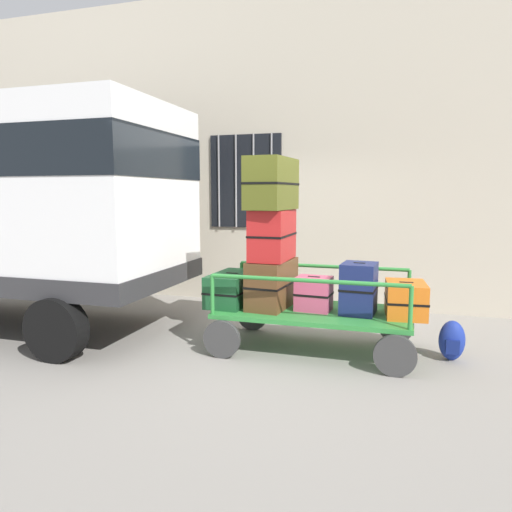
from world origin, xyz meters
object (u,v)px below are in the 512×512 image
suitcase_midleft_middle (273,235)px  suitcase_left_bottom (232,288)px  suitcase_center_bottom (314,294)px  van (16,196)px  luggage_cart (313,317)px  suitcase_midleft_bottom (272,283)px  suitcase_midleft_top (272,184)px  suitcase_right_bottom (406,299)px  suitcase_midright_bottom (359,288)px  backpack (452,341)px

suitcase_midleft_middle → suitcase_left_bottom: bearing=-178.6°
suitcase_left_bottom → suitcase_center_bottom: 1.00m
van → luggage_cart: van is taller
suitcase_midleft_bottom → van: bearing=-177.2°
suitcase_midleft_top → suitcase_right_bottom: suitcase_midleft_top is taller
luggage_cart → suitcase_midright_bottom: (0.50, 0.00, 0.37)m
van → suitcase_left_bottom: van is taller
luggage_cart → suitcase_left_bottom: 1.04m
luggage_cart → suitcase_midleft_middle: 1.07m
van → suitcase_midleft_top: size_ratio=5.23×
suitcase_center_bottom → backpack: bearing=3.7°
suitcase_midleft_bottom → suitcase_midleft_middle: (0.00, 0.02, 0.57)m
luggage_cart → suitcase_right_bottom: (1.00, 0.03, 0.27)m
luggage_cart → suitcase_midleft_top: bearing=-178.9°
van → suitcase_midleft_middle: bearing=3.0°
van → suitcase_left_bottom: (2.99, 0.17, -1.10)m
suitcase_midleft_top → suitcase_right_bottom: bearing=1.6°
suitcase_right_bottom → suitcase_midleft_top: bearing=-178.4°
luggage_cart → backpack: bearing=3.5°
van → suitcase_midleft_bottom: bearing=2.8°
suitcase_left_bottom → suitcase_midleft_top: size_ratio=0.98×
suitcase_midleft_bottom → suitcase_center_bottom: size_ratio=1.92×
suitcase_midleft_bottom → suitcase_midleft_middle: size_ratio=1.09×
suitcase_center_bottom → van: bearing=-178.0°
suitcase_left_bottom → suitcase_midright_bottom: 1.51m
suitcase_midleft_top → suitcase_midright_bottom: suitcase_midleft_top is taller
suitcase_midleft_bottom → suitcase_right_bottom: (1.51, 0.01, -0.09)m
suitcase_right_bottom → suitcase_left_bottom: bearing=-179.9°
suitcase_left_bottom → backpack: 2.54m
suitcase_midleft_top → suitcase_center_bottom: size_ratio=2.00×
suitcase_right_bottom → luggage_cart: bearing=-178.2°
suitcase_midleft_bottom → suitcase_midleft_top: suitcase_midleft_top is taller
suitcase_left_bottom → suitcase_midleft_middle: bearing=1.4°
luggage_cart → suitcase_center_bottom: (0.00, -0.01, 0.28)m
suitcase_left_bottom → suitcase_midleft_bottom: bearing=-0.4°
suitcase_midleft_middle → suitcase_center_bottom: size_ratio=1.76×
van → suitcase_midright_bottom: 4.61m
suitcase_right_bottom → suitcase_midright_bottom: bearing=-176.4°
van → suitcase_midleft_bottom: 3.64m
van → suitcase_midright_bottom: (4.50, 0.15, -1.01)m
suitcase_midleft_middle → suitcase_center_bottom: bearing=-5.2°
luggage_cart → suitcase_midleft_top: (-0.50, -0.01, 1.53)m
van → luggage_cart: size_ratio=1.97×
suitcase_midleft_bottom → backpack: suitcase_midleft_bottom is taller
suitcase_midleft_bottom → suitcase_midleft_top: (0.00, -0.03, 1.16)m
suitcase_right_bottom → backpack: (0.50, 0.06, -0.44)m
suitcase_midleft_middle → suitcase_center_bottom: 0.83m
van → suitcase_right_bottom: bearing=2.0°
suitcase_left_bottom → backpack: size_ratio=1.88×
suitcase_midleft_bottom → suitcase_right_bottom: suitcase_midleft_bottom is taller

